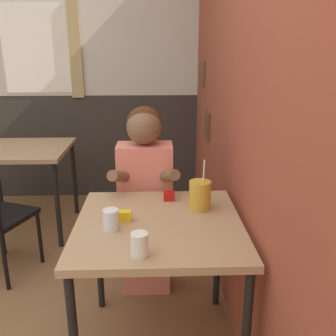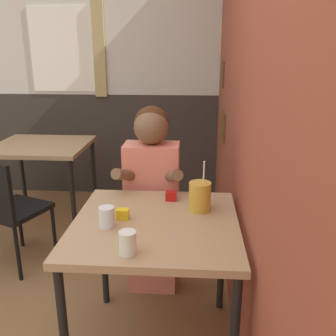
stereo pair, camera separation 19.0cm
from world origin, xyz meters
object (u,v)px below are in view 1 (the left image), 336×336
at_px(person_seated, 145,197).
at_px(main_table, 159,237).
at_px(background_table, 21,157).
at_px(cocktail_pitcher, 200,195).

bearing_deg(person_seated, main_table, -81.96).
xyz_separation_m(main_table, background_table, (-1.16, 1.47, -0.00)).
distance_m(main_table, cocktail_pitcher, 0.31).
xyz_separation_m(background_table, cocktail_pitcher, (1.38, -1.32, 0.16)).
height_order(background_table, person_seated, person_seated).
relative_size(main_table, person_seated, 0.66).
height_order(main_table, cocktail_pitcher, cocktail_pitcher).
bearing_deg(background_table, person_seated, -39.91).
distance_m(background_table, cocktail_pitcher, 1.91).
xyz_separation_m(person_seated, cocktail_pitcher, (0.29, -0.41, 0.18)).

